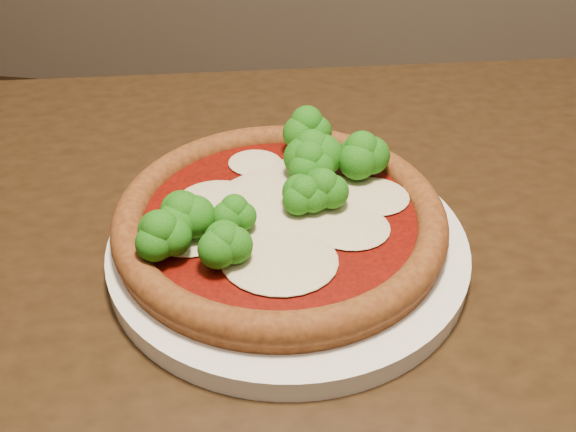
# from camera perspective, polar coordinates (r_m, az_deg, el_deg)

# --- Properties ---
(dining_table) EXTENTS (1.40, 1.13, 0.75)m
(dining_table) POSITION_cam_1_polar(r_m,az_deg,el_deg) (0.54, 3.82, -16.65)
(dining_table) COLOR black
(dining_table) RESTS_ON floor
(plate) EXTENTS (0.28, 0.28, 0.02)m
(plate) POSITION_cam_1_polar(r_m,az_deg,el_deg) (0.51, 0.00, -2.74)
(plate) COLOR silver
(plate) RESTS_ON dining_table
(pizza) EXTENTS (0.26, 0.26, 0.06)m
(pizza) POSITION_cam_1_polar(r_m,az_deg,el_deg) (0.51, -0.70, 0.66)
(pizza) COLOR brown
(pizza) RESTS_ON plate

